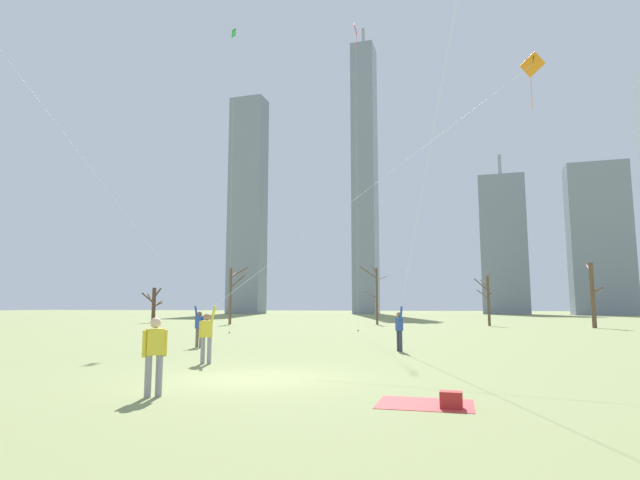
# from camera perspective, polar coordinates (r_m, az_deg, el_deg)

# --- Properties ---
(ground_plane) EXTENTS (400.00, 400.00, 0.00)m
(ground_plane) POSITION_cam_1_polar(r_m,az_deg,el_deg) (13.90, -7.40, -14.97)
(ground_plane) COLOR #848E56
(kite_flyer_far_back_teal) EXTENTS (5.32, 13.21, 17.86)m
(kite_flyer_far_back_teal) POSITION_cam_1_polar(r_m,az_deg,el_deg) (19.96, 10.05, -2.65)
(kite_flyer_far_back_teal) COLOR #33384C
(kite_flyer_far_back_teal) RESTS_ON ground
(kite_flyer_foreground_right_orange) EXTENTS (11.79, 6.44, 12.10)m
(kite_flyer_foreground_right_orange) POSITION_cam_1_polar(r_m,az_deg,el_deg) (17.53, -6.52, -5.44)
(kite_flyer_foreground_right_orange) COLOR gray
(kite_flyer_foreground_right_orange) RESTS_ON ground
(kite_flyer_midfield_left_purple) EXTENTS (13.79, 2.87, 18.13)m
(kite_flyer_midfield_left_purple) POSITION_cam_1_polar(r_m,az_deg,el_deg) (25.12, -17.66, -2.99)
(kite_flyer_midfield_left_purple) COLOR #726656
(kite_flyer_midfield_left_purple) RESTS_ON ground
(bystander_far_off_by_trees) EXTENTS (0.38, 0.40, 1.62)m
(bystander_far_off_by_trees) POSITION_cam_1_polar(r_m,az_deg,el_deg) (11.45, -17.88, -11.77)
(bystander_far_off_by_trees) COLOR gray
(bystander_far_off_by_trees) RESTS_ON ground
(distant_kite_low_near_trees_green) EXTENTS (2.34, 4.43, 25.17)m
(distant_kite_low_near_trees_green) POSITION_cam_1_polar(r_m,az_deg,el_deg) (45.58, -9.59, 19.27)
(distant_kite_low_near_trees_green) COLOR green
(distant_kite_low_near_trees_green) RESTS_ON ground
(distant_kite_drifting_left_red) EXTENTS (0.76, 3.25, 23.04)m
(distant_kite_drifting_left_red) POSITION_cam_1_polar(r_m,az_deg,el_deg) (40.97, 3.98, 19.30)
(distant_kite_drifting_left_red) COLOR red
(distant_kite_drifting_left_red) RESTS_ON ground
(picnic_spot) EXTENTS (1.85, 1.46, 0.31)m
(picnic_spot) POSITION_cam_1_polar(r_m,az_deg,el_deg) (10.27, 13.14, -17.06)
(picnic_spot) COLOR #CC3838
(picnic_spot) RESTS_ON ground
(bare_tree_center) EXTENTS (0.93, 2.84, 5.62)m
(bare_tree_center) POSITION_cam_1_polar(r_m,az_deg,el_deg) (50.44, 27.99, -5.23)
(bare_tree_center) COLOR brown
(bare_tree_center) RESTS_ON ground
(bare_tree_far_right_edge) EXTENTS (2.52, 2.47, 6.03)m
(bare_tree_far_right_edge) POSITION_cam_1_polar(r_m,az_deg,el_deg) (53.53, 6.25, -5.86)
(bare_tree_far_right_edge) COLOR brown
(bare_tree_far_right_edge) RESTS_ON ground
(bare_tree_rightmost) EXTENTS (1.92, 1.89, 5.96)m
(bare_tree_rightmost) POSITION_cam_1_polar(r_m,az_deg,el_deg) (54.10, -9.78, -5.79)
(bare_tree_rightmost) COLOR brown
(bare_tree_rightmost) RESTS_ON ground
(bare_tree_left_of_center) EXTENTS (1.66, 2.40, 5.20)m
(bare_tree_left_of_center) POSITION_cam_1_polar(r_m,az_deg,el_deg) (51.98, 18.11, -6.06)
(bare_tree_left_of_center) COLOR brown
(bare_tree_left_of_center) RESTS_ON ground
(bare_tree_leftmost) EXTENTS (2.63, 2.19, 3.95)m
(bare_tree_leftmost) POSITION_cam_1_polar(r_m,az_deg,el_deg) (61.72, -17.95, -6.71)
(bare_tree_leftmost) COLOR #4C3828
(bare_tree_leftmost) RESTS_ON ground
(skyline_mid_tower_left) EXTENTS (8.71, 5.67, 55.41)m
(skyline_mid_tower_left) POSITION_cam_1_polar(r_m,az_deg,el_deg) (132.45, -8.02, 3.98)
(skyline_mid_tower_left) COLOR gray
(skyline_mid_tower_left) RESTS_ON ground
(skyline_wide_slab) EXTENTS (5.64, 6.33, 73.50)m
(skyline_wide_slab) POSITION_cam_1_polar(r_m,az_deg,el_deg) (129.99, 4.99, 7.09)
(skyline_wide_slab) COLOR gray
(skyline_wide_slab) RESTS_ON ground
(skyline_slender_spire) EXTENTS (10.39, 5.53, 38.07)m
(skyline_slender_spire) POSITION_cam_1_polar(r_m,az_deg,el_deg) (128.47, 19.66, -0.41)
(skyline_slender_spire) COLOR gray
(skyline_slender_spire) RESTS_ON ground
(skyline_squat_block) EXTENTS (11.93, 6.50, 32.11)m
(skyline_squat_block) POSITION_cam_1_polar(r_m,az_deg,el_deg) (123.64, 28.57, 0.14)
(skyline_squat_block) COLOR gray
(skyline_squat_block) RESTS_ON ground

